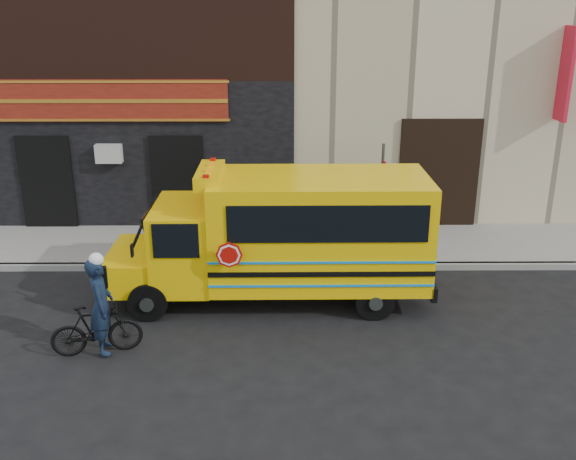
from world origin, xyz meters
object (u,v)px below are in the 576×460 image
(sign_pole, at_px, (381,202))
(bicycle, at_px, (96,329))
(cyclist, at_px, (101,308))
(school_bus, at_px, (287,233))

(sign_pole, relative_size, bicycle, 1.88)
(sign_pole, bearing_deg, cyclist, -144.80)
(school_bus, bearing_deg, bicycle, -146.65)
(school_bus, distance_m, cyclist, 4.11)
(cyclist, bearing_deg, sign_pole, -66.83)
(sign_pole, distance_m, bicycle, 7.05)
(school_bus, relative_size, cyclist, 3.78)
(sign_pole, xyz_separation_m, cyclist, (-5.58, -3.94, -0.78))
(school_bus, xyz_separation_m, cyclist, (-3.37, -2.28, -0.60))
(bicycle, xyz_separation_m, cyclist, (0.13, 0.02, 0.42))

